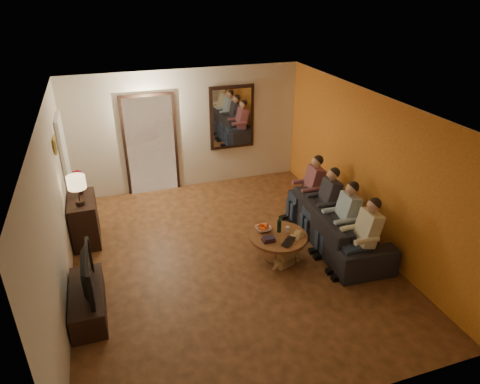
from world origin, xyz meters
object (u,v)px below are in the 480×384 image
object	(u,v)px
person_d	(310,191)
person_a	(363,239)
person_b	(343,221)
bowl	(263,229)
dresser	(84,220)
coffee_table	(278,247)
tv_stand	(88,302)
tv	(82,274)
sofa	(337,224)
wine_bottle	(279,224)
person_c	(325,205)
laptop	(291,242)
dog	(289,249)
table_lamp	(78,190)

from	to	relation	value
person_d	person_a	bearing A→B (deg)	-90.00
person_b	bowl	bearing A→B (deg)	164.13
dresser	person_d	bearing A→B (deg)	-7.71
person_b	coffee_table	world-z (taller)	person_b
tv_stand	tv	size ratio (longest dim) A/B	1.24
sofa	person_d	bearing A→B (deg)	9.98
tv_stand	wine_bottle	size ratio (longest dim) A/B	3.87
tv_stand	person_c	world-z (taller)	person_c
dresser	tv_stand	distance (m)	2.01
laptop	tv	bearing A→B (deg)	137.82
tv_stand	person_b	distance (m)	4.15
dresser	sofa	bearing A→B (deg)	-19.05
sofa	dog	distance (m)	1.13
table_lamp	person_d	size ratio (longest dim) A/B	0.45
tv	laptop	bearing A→B (deg)	-88.09
person_a	laptop	xyz separation A→B (m)	(-1.00, 0.46, -0.14)
dog	coffee_table	size ratio (longest dim) A/B	0.59
dog	dresser	bearing A→B (deg)	129.18
dresser	person_b	bearing A→B (deg)	-23.10
table_lamp	person_a	distance (m)	4.67
bowl	laptop	size ratio (longest dim) A/B	0.79
sofa	person_a	world-z (taller)	person_a
person_d	bowl	size ratio (longest dim) A/B	4.63
dresser	sofa	distance (m)	4.47
dresser	coffee_table	xyz separation A→B (m)	(3.03, -1.62, -0.18)
sofa	person_a	size ratio (longest dim) A/B	2.04
person_c	coffee_table	bearing A→B (deg)	-157.35
dresser	person_b	xyz separation A→B (m)	(4.12, -1.76, 0.19)
table_lamp	bowl	bearing A→B (deg)	-22.44
sofa	bowl	world-z (taller)	sofa
tv_stand	person_a	world-z (taller)	person_a
person_b	dog	xyz separation A→B (m)	(-0.98, -0.04, -0.32)
bowl	person_c	bearing A→B (deg)	10.54
table_lamp	person_c	world-z (taller)	table_lamp
person_b	person_d	xyz separation A→B (m)	(0.00, 1.20, 0.00)
coffee_table	wine_bottle	distance (m)	0.40
person_a	person_b	world-z (taller)	same
person_a	dresser	bearing A→B (deg)	150.23
sofa	table_lamp	bearing A→B (deg)	77.30
tv	person_a	bearing A→B (deg)	-94.97
dog	laptop	distance (m)	0.21
person_d	table_lamp	bearing A→B (deg)	175.31
table_lamp	person_c	distance (m)	4.26
sofa	wine_bottle	world-z (taller)	wine_bottle
bowl	coffee_table	bearing A→B (deg)	-50.71
table_lamp	tv	bearing A→B (deg)	-90.00
bowl	person_b	bearing A→B (deg)	-15.87
person_a	person_b	xyz separation A→B (m)	(0.00, 0.60, 0.00)
person_d	coffee_table	bearing A→B (deg)	-136.02
dog	laptop	world-z (taller)	dog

